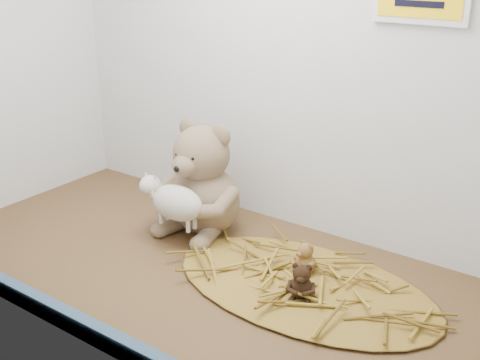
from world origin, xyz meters
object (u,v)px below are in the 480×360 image
Objects in this scene: main_teddy at (204,177)px; mini_teddy_tan at (306,256)px; toy_lamb at (177,203)px; mini_teddy_brown at (302,279)px.

main_teddy is 3.95× the size of mini_teddy_tan.
toy_lamb is 2.57× the size of mini_teddy_tan.
mini_teddy_tan is 0.95× the size of mini_teddy_brown.
toy_lamb is at bearing -89.56° from main_teddy.
mini_teddy_brown is at bearing -21.12° from main_teddy.
main_teddy is 9.83cm from toy_lamb.
mini_teddy_brown is (4.04, -8.57, 0.18)cm from mini_teddy_tan.
mini_teddy_tan is at bearing 92.31° from mini_teddy_brown.
mini_teddy_brown is (33.68, -13.31, -8.48)cm from main_teddy.
main_teddy reaches higher than mini_teddy_brown.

